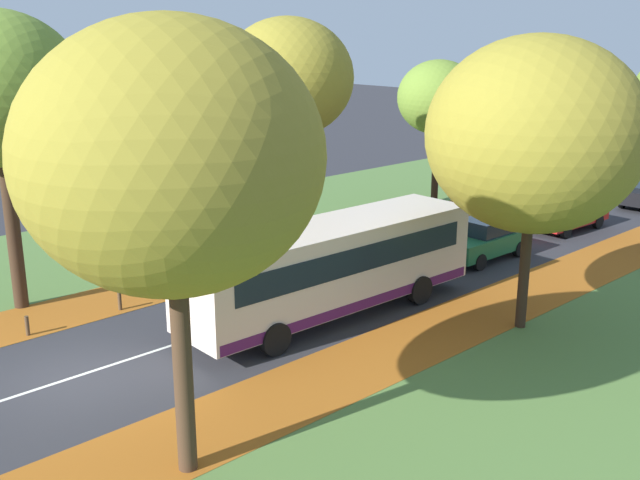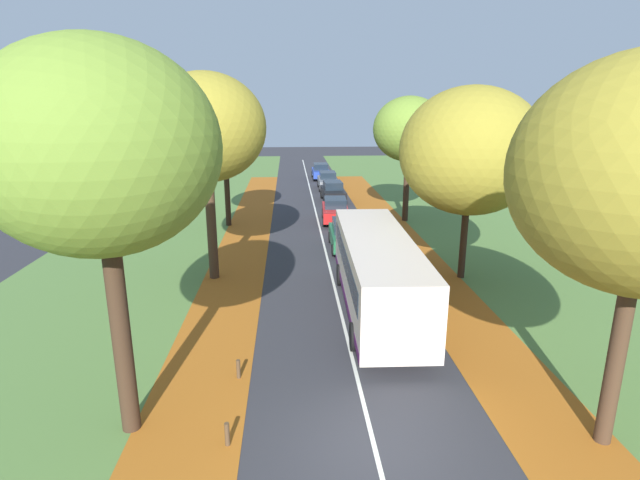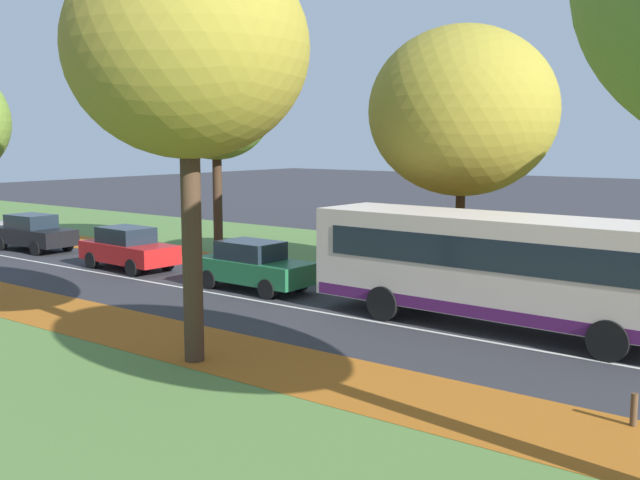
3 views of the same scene
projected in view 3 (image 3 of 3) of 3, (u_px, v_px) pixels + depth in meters
leaf_litter_left at (176, 340)px, 18.60m from camera, size 2.80×60.00×0.00m
grass_verge_right at (321, 252)px, 33.07m from camera, size 12.00×90.00×0.01m
leaf_litter_right at (378, 283)px, 25.83m from camera, size 2.80×60.00×0.00m
road_centre_line at (160, 284)px, 25.83m from camera, size 0.12×80.00×0.01m
tree_left_near at (187, 49)px, 15.96m from camera, size 5.25×5.25×9.26m
tree_right_near at (463, 111)px, 24.79m from camera, size 6.26×6.26×8.69m
tree_right_mid at (216, 110)px, 31.64m from camera, size 4.74×4.74×8.34m
bollard_third at (634, 410)px, 13.00m from camera, size 0.12×0.12×0.60m
bus at (501, 265)px, 19.55m from camera, size 2.85×10.46×2.98m
car_green_lead at (253, 266)px, 24.66m from camera, size 1.84×4.23×1.62m
car_red_following at (128, 248)px, 28.54m from camera, size 1.94×4.28×1.62m
car_black_third_in_line at (33, 233)px, 33.28m from camera, size 1.92×4.27×1.62m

